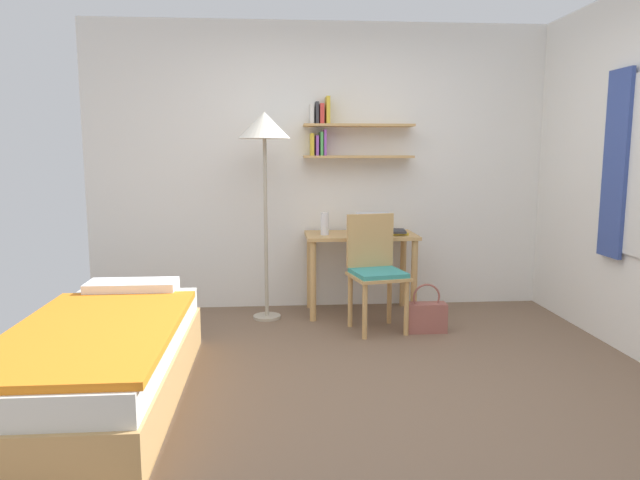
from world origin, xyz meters
TOP-DOWN VIEW (x-y plane):
  - ground_plane at (0.00, 0.00)m, footprint 5.28×5.28m
  - wall_back at (0.00, 2.02)m, footprint 4.40×0.27m
  - bed at (-1.52, -0.05)m, footprint 0.90×2.01m
  - desk at (0.25, 1.70)m, footprint 0.97×0.53m
  - desk_chair at (0.30, 1.22)m, footprint 0.50×0.49m
  - standing_lamp at (-0.58, 1.59)m, footprint 0.44×0.44m
  - laptop at (0.37, 1.70)m, footprint 0.30×0.21m
  - water_bottle at (-0.07, 1.65)m, footprint 0.07×0.07m
  - book_stack at (0.56, 1.64)m, footprint 0.18×0.25m
  - handbag at (0.70, 1.09)m, footprint 0.32×0.13m

SIDE VIEW (x-z plane):
  - ground_plane at x=0.00m, z-range 0.00..0.00m
  - handbag at x=0.70m, z-range -0.07..0.33m
  - bed at x=-1.52m, z-range -0.03..0.51m
  - desk_chair at x=0.30m, z-range 0.05..0.98m
  - desk at x=0.25m, z-range 0.22..0.94m
  - book_stack at x=0.56m, z-range 0.72..0.76m
  - laptop at x=0.37m, z-range 0.68..0.87m
  - water_bottle at x=-0.07m, z-range 0.72..0.92m
  - wall_back at x=0.00m, z-range 0.01..2.61m
  - standing_lamp at x=-0.58m, z-range 0.70..2.47m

